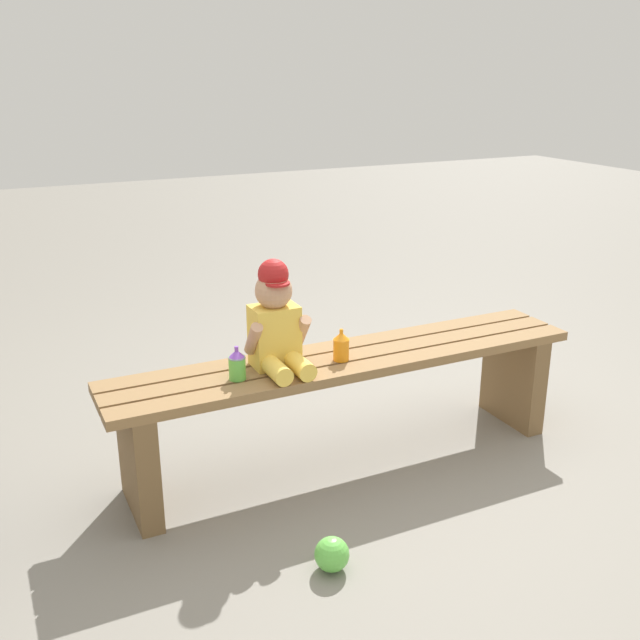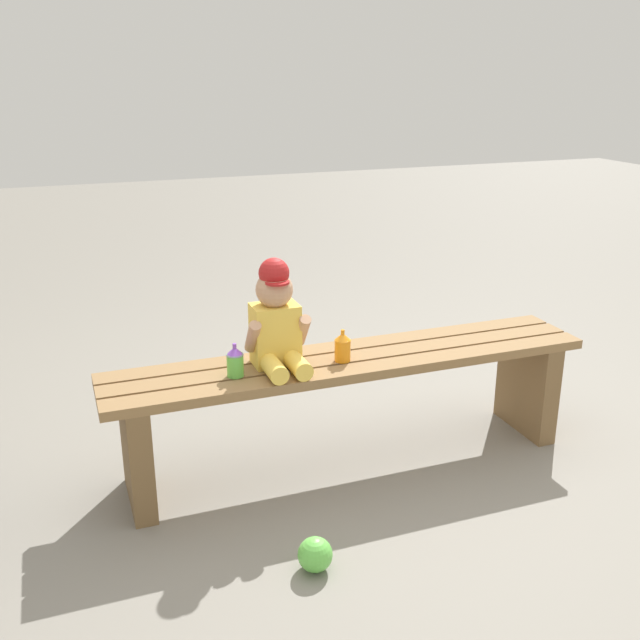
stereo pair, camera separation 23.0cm
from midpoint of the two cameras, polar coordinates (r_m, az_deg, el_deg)
The scene contains 6 objects.
ground_plane at distance 3.01m, azimuth 4.54°, elevation -10.93°, with size 16.00×16.00×0.00m, color gray.
park_bench at distance 2.87m, azimuth 4.71°, elevation -5.39°, with size 1.89×0.34×0.46m.
child_figure at distance 2.66m, azimuth -0.94°, elevation -0.04°, with size 0.23×0.27×0.40m.
sippy_cup_left at distance 2.61m, azimuth -4.12°, elevation -3.24°, with size 0.06×0.06×0.12m.
sippy_cup_right at distance 2.74m, azimuth 4.17°, elevation -2.10°, with size 0.06×0.06×0.12m.
toy_ball at distance 2.41m, azimuth 2.48°, elevation -17.83°, with size 0.11×0.11×0.11m, color #66CC4C.
Camera 2 is at (-1.02, -2.40, 1.51)m, focal length 41.15 mm.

